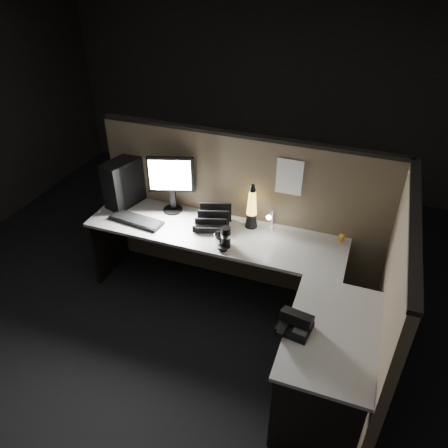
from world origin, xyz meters
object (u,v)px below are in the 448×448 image
(pc_tower, at_px, (126,182))
(lava_lamp, at_px, (252,210))
(monitor, at_px, (171,179))
(desk_phone, at_px, (295,323))
(keyboard, at_px, (136,220))

(pc_tower, xyz_separation_m, lava_lamp, (1.24, 0.01, -0.05))
(monitor, bearing_deg, desk_phone, -55.31)
(pc_tower, bearing_deg, keyboard, -32.84)
(desk_phone, bearing_deg, keyboard, 163.43)
(pc_tower, relative_size, monitor, 0.83)
(keyboard, distance_m, lava_lamp, 1.05)
(monitor, bearing_deg, lava_lamp, -18.79)
(pc_tower, xyz_separation_m, keyboard, (0.24, -0.27, -0.21))
(keyboard, relative_size, desk_phone, 2.06)
(desk_phone, bearing_deg, monitor, 151.40)
(monitor, xyz_separation_m, desk_phone, (1.39, -1.07, -0.28))
(keyboard, relative_size, lava_lamp, 1.19)
(monitor, height_order, keyboard, monitor)
(keyboard, height_order, desk_phone, desk_phone)
(lava_lamp, bearing_deg, pc_tower, -179.53)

